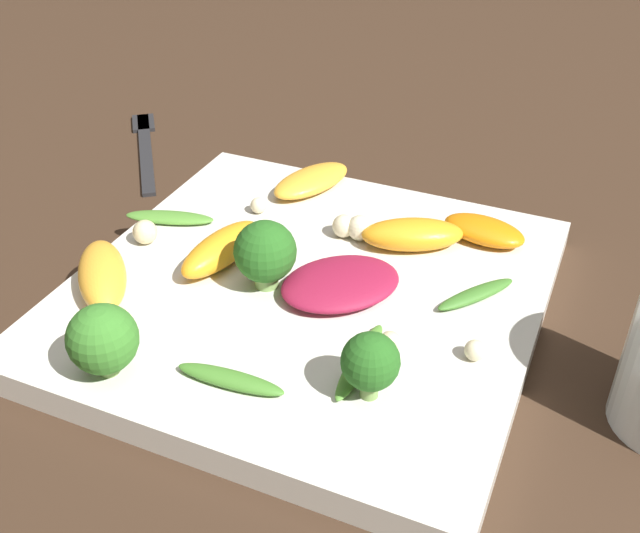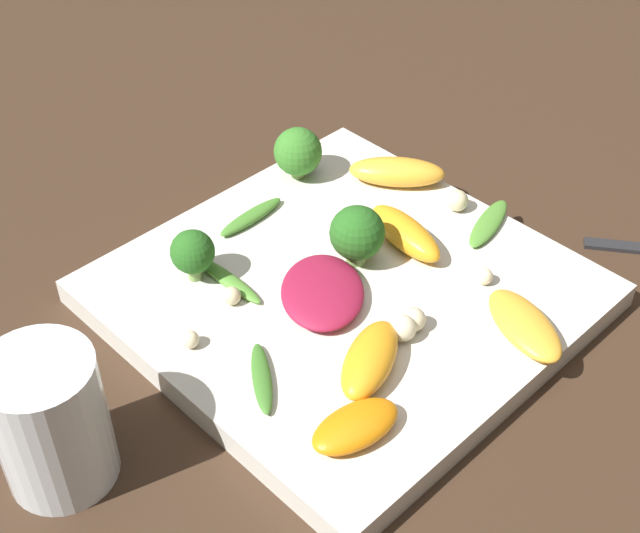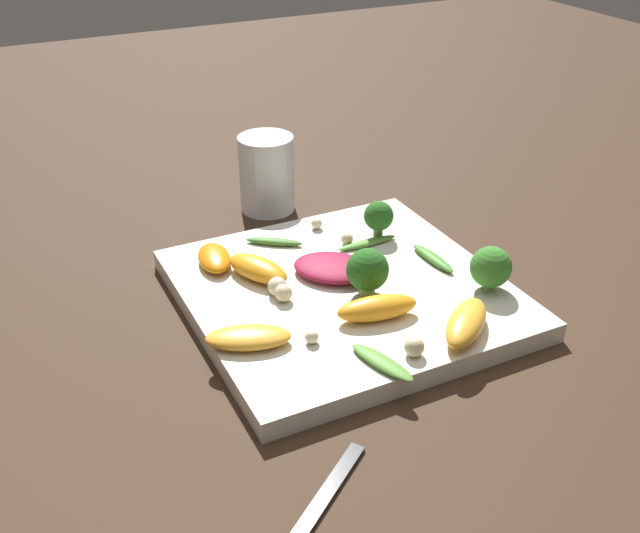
{
  "view_description": "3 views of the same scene",
  "coord_description": "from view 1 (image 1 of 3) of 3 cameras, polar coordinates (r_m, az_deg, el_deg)",
  "views": [
    {
      "loc": [
        0.36,
        0.16,
        0.31
      ],
      "look_at": [
        0.01,
        0.01,
        0.04
      ],
      "focal_mm": 42.0,
      "sensor_mm": 36.0,
      "label": 1
    },
    {
      "loc": [
        -0.32,
        0.34,
        0.44
      ],
      "look_at": [
        0.01,
        0.01,
        0.03
      ],
      "focal_mm": 50.0,
      "sensor_mm": 36.0,
      "label": 2
    },
    {
      "loc": [
        -0.29,
        -0.54,
        0.4
      ],
      "look_at": [
        -0.02,
        0.02,
        0.04
      ],
      "focal_mm": 42.0,
      "sensor_mm": 36.0,
      "label": 3
    }
  ],
  "objects": [
    {
      "name": "arugula_sprig_3",
      "position": [
        0.56,
        -11.39,
        3.68
      ],
      "size": [
        0.04,
        0.07,
        0.01
      ],
      "color": "#518E33",
      "rests_on": "plate"
    },
    {
      "name": "radicchio_leaf_0",
      "position": [
        0.47,
        1.46,
        -1.45
      ],
      "size": [
        0.1,
        0.1,
        0.01
      ],
      "color": "maroon",
      "rests_on": "plate"
    },
    {
      "name": "arugula_sprig_2",
      "position": [
        0.41,
        -6.34,
        -8.69
      ],
      "size": [
        0.02,
        0.06,
        0.01
      ],
      "color": "#47842D",
      "rests_on": "plate"
    },
    {
      "name": "fork",
      "position": [
        0.73,
        -13.21,
        9.29
      ],
      "size": [
        0.14,
        0.11,
        0.01
      ],
      "color": "#262628",
      "rests_on": "ground_plane"
    },
    {
      "name": "macadamia_nut_1",
      "position": [
        0.54,
        -13.28,
        2.5
      ],
      "size": [
        0.02,
        0.02,
        0.02
      ],
      "color": "beige",
      "rests_on": "plate"
    },
    {
      "name": "macadamia_nut_3",
      "position": [
        0.43,
        5.35,
        -5.75
      ],
      "size": [
        0.01,
        0.01,
        0.01
      ],
      "color": "beige",
      "rests_on": "plate"
    },
    {
      "name": "orange_segment_0",
      "position": [
        0.5,
        -16.26,
        -0.63
      ],
      "size": [
        0.08,
        0.07,
        0.02
      ],
      "color": "#FCAD33",
      "rests_on": "plate"
    },
    {
      "name": "broccoli_floret_2",
      "position": [
        0.47,
        -4.19,
        1.05
      ],
      "size": [
        0.04,
        0.04,
        0.05
      ],
      "color": "#84AD5B",
      "rests_on": "plate"
    },
    {
      "name": "macadamia_nut_4",
      "position": [
        0.43,
        11.72,
        -6.26
      ],
      "size": [
        0.01,
        0.01,
        0.01
      ],
      "color": "beige",
      "rests_on": "plate"
    },
    {
      "name": "macadamia_nut_0",
      "position": [
        0.56,
        -4.71,
        4.66
      ],
      "size": [
        0.01,
        0.01,
        0.01
      ],
      "color": "beige",
      "rests_on": "plate"
    },
    {
      "name": "macadamia_nut_5",
      "position": [
        0.53,
        1.73,
        3.13
      ],
      "size": [
        0.02,
        0.02,
        0.02
      ],
      "color": "beige",
      "rests_on": "plate"
    },
    {
      "name": "arugula_sprig_1",
      "position": [
        0.48,
        11.8,
        -2.08
      ],
      "size": [
        0.06,
        0.05,
        0.01
      ],
      "color": "#3D7528",
      "rests_on": "plate"
    },
    {
      "name": "orange_segment_1",
      "position": [
        0.54,
        12.39,
        2.7
      ],
      "size": [
        0.04,
        0.06,
        0.01
      ],
      "color": "orange",
      "rests_on": "plate"
    },
    {
      "name": "ground_plane",
      "position": [
        0.5,
        -0.95,
        -3.12
      ],
      "size": [
        2.4,
        2.4,
        0.0
      ],
      "primitive_type": "plane",
      "color": "#382619"
    },
    {
      "name": "orange_segment_3",
      "position": [
        0.51,
        -7.29,
        1.59
      ],
      "size": [
        0.08,
        0.04,
        0.02
      ],
      "color": "orange",
      "rests_on": "plate"
    },
    {
      "name": "broccoli_floret_1",
      "position": [
        0.42,
        -16.23,
        -5.36
      ],
      "size": [
        0.04,
        0.04,
        0.04
      ],
      "color": "#7A9E51",
      "rests_on": "plate"
    },
    {
      "name": "orange_segment_2",
      "position": [
        0.59,
        -0.67,
        6.57
      ],
      "size": [
        0.08,
        0.06,
        0.01
      ],
      "color": "#FCAD33",
      "rests_on": "plate"
    },
    {
      "name": "plate",
      "position": [
        0.49,
        -0.96,
        -2.23
      ],
      "size": [
        0.29,
        0.29,
        0.02
      ],
      "color": "silver",
      "rests_on": "ground_plane"
    },
    {
      "name": "arugula_sprig_0",
      "position": [
        0.42,
        3.07,
        -7.18
      ],
      "size": [
        0.07,
        0.01,
        0.01
      ],
      "color": "#518E33",
      "rests_on": "plate"
    },
    {
      "name": "orange_segment_4",
      "position": [
        0.52,
        7.05,
        2.44
      ],
      "size": [
        0.06,
        0.08,
        0.02
      ],
      "color": "orange",
      "rests_on": "plate"
    },
    {
      "name": "macadamia_nut_2",
      "position": [
        0.53,
        3.06,
        2.96
      ],
      "size": [
        0.02,
        0.02,
        0.02
      ],
      "color": "beige",
      "rests_on": "plate"
    },
    {
      "name": "broccoli_floret_0",
      "position": [
        0.39,
        3.86,
        -7.31
      ],
      "size": [
        0.03,
        0.03,
        0.04
      ],
      "color": "#7A9E51",
      "rests_on": "plate"
    }
  ]
}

